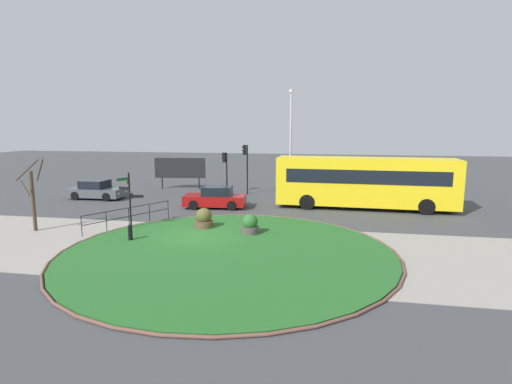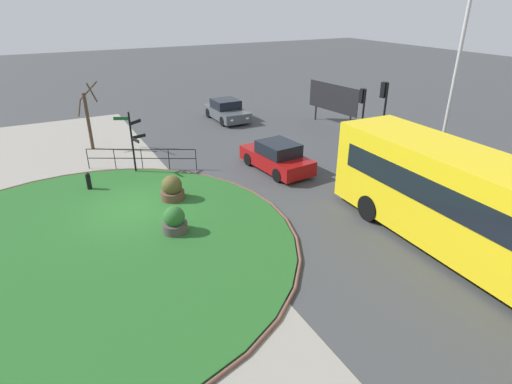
{
  "view_description": "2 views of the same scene",
  "coord_description": "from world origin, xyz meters",
  "px_view_note": "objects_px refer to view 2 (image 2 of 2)",
  "views": [
    {
      "loc": [
        6.37,
        -18.55,
        5.45
      ],
      "look_at": [
        2.2,
        4.06,
        1.67
      ],
      "focal_mm": 28.49,
      "sensor_mm": 36.0,
      "label": 1
    },
    {
      "loc": [
        15.32,
        -2.66,
        7.71
      ],
      "look_at": [
        3.97,
        3.34,
        1.72
      ],
      "focal_mm": 29.15,
      "sensor_mm": 36.0,
      "label": 2
    }
  ],
  "objects_px": {
    "car_near_lane": "(227,111)",
    "planter_near_signpost": "(172,190)",
    "traffic_light_near": "(383,103)",
    "traffic_light_far": "(362,105)",
    "planter_kerbside": "(175,222)",
    "street_tree_bare": "(88,117)",
    "bus_yellow": "(483,212)",
    "signpost_directional": "(132,137)",
    "lamppost_tall": "(454,84)",
    "bollard_foreground": "(89,182)",
    "car_far_lane": "(277,157)",
    "billboard_left": "(333,98)"
  },
  "relations": [
    {
      "from": "car_far_lane",
      "to": "lamppost_tall",
      "type": "distance_m",
      "value": 8.42
    },
    {
      "from": "lamppost_tall",
      "to": "bollard_foreground",
      "type": "bearing_deg",
      "value": -112.47
    },
    {
      "from": "bus_yellow",
      "to": "car_near_lane",
      "type": "height_order",
      "value": "bus_yellow"
    },
    {
      "from": "car_near_lane",
      "to": "traffic_light_far",
      "type": "distance_m",
      "value": 9.98
    },
    {
      "from": "bollard_foreground",
      "to": "lamppost_tall",
      "type": "xyz_separation_m",
      "value": [
        6.08,
        14.71,
        3.94
      ]
    },
    {
      "from": "bollard_foreground",
      "to": "street_tree_bare",
      "type": "relative_size",
      "value": 0.23
    },
    {
      "from": "traffic_light_near",
      "to": "billboard_left",
      "type": "xyz_separation_m",
      "value": [
        -6.12,
        1.63,
        -1.09
      ]
    },
    {
      "from": "bollard_foreground",
      "to": "lamppost_tall",
      "type": "bearing_deg",
      "value": 67.53
    },
    {
      "from": "traffic_light_near",
      "to": "traffic_light_far",
      "type": "xyz_separation_m",
      "value": [
        -1.74,
        0.19,
        -0.45
      ]
    },
    {
      "from": "car_near_lane",
      "to": "car_far_lane",
      "type": "bearing_deg",
      "value": -9.95
    },
    {
      "from": "bollard_foreground",
      "to": "lamppost_tall",
      "type": "relative_size",
      "value": 0.11
    },
    {
      "from": "bollard_foreground",
      "to": "traffic_light_near",
      "type": "xyz_separation_m",
      "value": [
        2.56,
        14.29,
        2.43
      ]
    },
    {
      "from": "traffic_light_near",
      "to": "signpost_directional",
      "type": "bearing_deg",
      "value": 66.09
    },
    {
      "from": "billboard_left",
      "to": "street_tree_bare",
      "type": "xyz_separation_m",
      "value": [
        -2.31,
        -14.92,
        0.08
      ]
    },
    {
      "from": "billboard_left",
      "to": "traffic_light_near",
      "type": "bearing_deg",
      "value": -21.6
    },
    {
      "from": "bollard_foreground",
      "to": "street_tree_bare",
      "type": "height_order",
      "value": "street_tree_bare"
    },
    {
      "from": "traffic_light_near",
      "to": "lamppost_tall",
      "type": "bearing_deg",
      "value": -179.77
    },
    {
      "from": "lamppost_tall",
      "to": "planter_near_signpost",
      "type": "height_order",
      "value": "lamppost_tall"
    },
    {
      "from": "bus_yellow",
      "to": "planter_near_signpost",
      "type": "bearing_deg",
      "value": 40.98
    },
    {
      "from": "car_far_lane",
      "to": "planter_near_signpost",
      "type": "relative_size",
      "value": 3.71
    },
    {
      "from": "signpost_directional",
      "to": "car_near_lane",
      "type": "xyz_separation_m",
      "value": [
        -6.83,
        7.89,
        -1.16
      ]
    },
    {
      "from": "signpost_directional",
      "to": "lamppost_tall",
      "type": "distance_m",
      "value": 14.58
    },
    {
      "from": "traffic_light_near",
      "to": "lamppost_tall",
      "type": "relative_size",
      "value": 0.48
    },
    {
      "from": "car_far_lane",
      "to": "bus_yellow",
      "type": "bearing_deg",
      "value": -176.27
    },
    {
      "from": "planter_near_signpost",
      "to": "traffic_light_near",
      "type": "bearing_deg",
      "value": 90.64
    },
    {
      "from": "street_tree_bare",
      "to": "planter_kerbside",
      "type": "bearing_deg",
      "value": 6.01
    },
    {
      "from": "traffic_light_near",
      "to": "planter_kerbside",
      "type": "relative_size",
      "value": 3.64
    },
    {
      "from": "car_far_lane",
      "to": "traffic_light_far",
      "type": "distance_m",
      "value": 6.26
    },
    {
      "from": "planter_kerbside",
      "to": "street_tree_bare",
      "type": "distance_m",
      "value": 11.36
    },
    {
      "from": "planter_kerbside",
      "to": "street_tree_bare",
      "type": "xyz_separation_m",
      "value": [
        -11.22,
        -1.18,
        1.37
      ]
    },
    {
      "from": "traffic_light_far",
      "to": "street_tree_bare",
      "type": "height_order",
      "value": "street_tree_bare"
    },
    {
      "from": "traffic_light_near",
      "to": "planter_near_signpost",
      "type": "distance_m",
      "value": 11.6
    },
    {
      "from": "signpost_directional",
      "to": "planter_kerbside",
      "type": "height_order",
      "value": "signpost_directional"
    },
    {
      "from": "street_tree_bare",
      "to": "traffic_light_far",
      "type": "bearing_deg",
      "value": 63.59
    },
    {
      "from": "planter_kerbside",
      "to": "traffic_light_far",
      "type": "bearing_deg",
      "value": 110.19
    },
    {
      "from": "lamppost_tall",
      "to": "planter_near_signpost",
      "type": "distance_m",
      "value": 12.85
    },
    {
      "from": "bollard_foreground",
      "to": "car_far_lane",
      "type": "bearing_deg",
      "value": 78.64
    },
    {
      "from": "car_near_lane",
      "to": "planter_near_signpost",
      "type": "xyz_separation_m",
      "value": [
        10.71,
        -7.28,
        -0.13
      ]
    },
    {
      "from": "traffic_light_near",
      "to": "lamppost_tall",
      "type": "distance_m",
      "value": 3.86
    },
    {
      "from": "billboard_left",
      "to": "bollard_foreground",
      "type": "bearing_deg",
      "value": -84.06
    },
    {
      "from": "car_near_lane",
      "to": "planter_kerbside",
      "type": "xyz_separation_m",
      "value": [
        13.36,
        -8.03,
        -0.15
      ]
    },
    {
      "from": "planter_kerbside",
      "to": "bus_yellow",
      "type": "bearing_deg",
      "value": 52.24
    },
    {
      "from": "car_far_lane",
      "to": "traffic_light_near",
      "type": "relative_size",
      "value": 1.07
    },
    {
      "from": "car_far_lane",
      "to": "traffic_light_far",
      "type": "height_order",
      "value": "traffic_light_far"
    },
    {
      "from": "signpost_directional",
      "to": "bollard_foreground",
      "type": "bearing_deg",
      "value": -62.96
    },
    {
      "from": "planter_near_signpost",
      "to": "street_tree_bare",
      "type": "xyz_separation_m",
      "value": [
        -8.56,
        -1.93,
        1.35
      ]
    },
    {
      "from": "planter_near_signpost",
      "to": "planter_kerbside",
      "type": "bearing_deg",
      "value": -15.83
    },
    {
      "from": "car_near_lane",
      "to": "bollard_foreground",
      "type": "bearing_deg",
      "value": -52.02
    },
    {
      "from": "lamppost_tall",
      "to": "street_tree_bare",
      "type": "height_order",
      "value": "lamppost_tall"
    },
    {
      "from": "signpost_directional",
      "to": "billboard_left",
      "type": "bearing_deg",
      "value": 99.91
    }
  ]
}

